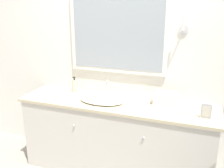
# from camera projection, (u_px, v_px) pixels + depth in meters

# --- Properties ---
(wall_back) EXTENTS (8.00, 0.18, 2.55)m
(wall_back) POSITION_uv_depth(u_px,v_px,m) (125.00, 57.00, 2.83)
(wall_back) COLOR white
(wall_back) RESTS_ON ground_plane
(vanity_counter) EXTENTS (2.13, 0.57, 0.85)m
(vanity_counter) POSITION_uv_depth(u_px,v_px,m) (116.00, 137.00, 2.81)
(vanity_counter) COLOR beige
(vanity_counter) RESTS_ON ground_plane
(sink_basin) EXTENTS (0.49, 0.36, 0.19)m
(sink_basin) POSITION_uv_depth(u_px,v_px,m) (102.00, 99.00, 2.71)
(sink_basin) COLOR silver
(sink_basin) RESTS_ON vanity_counter
(soap_bottle) EXTENTS (0.06, 0.06, 0.19)m
(soap_bottle) POSITION_uv_depth(u_px,v_px,m) (75.00, 86.00, 2.98)
(soap_bottle) COLOR beige
(soap_bottle) RESTS_ON vanity_counter
(appliance_box) EXTENTS (0.25, 0.13, 0.14)m
(appliance_box) POSITION_uv_depth(u_px,v_px,m) (166.00, 99.00, 2.59)
(appliance_box) COLOR white
(appliance_box) RESTS_ON vanity_counter
(picture_frame) EXTENTS (0.09, 0.01, 0.14)m
(picture_frame) POSITION_uv_depth(u_px,v_px,m) (206.00, 111.00, 2.28)
(picture_frame) COLOR #B2B2B7
(picture_frame) RESTS_ON vanity_counter
(hand_towel_near_sink) EXTENTS (0.17, 0.11, 0.03)m
(hand_towel_near_sink) POSITION_uv_depth(u_px,v_px,m) (141.00, 109.00, 2.46)
(hand_towel_near_sink) COLOR white
(hand_towel_near_sink) RESTS_ON vanity_counter
(metal_tray) EXTENTS (0.16, 0.10, 0.01)m
(metal_tray) POSITION_uv_depth(u_px,v_px,m) (185.00, 112.00, 2.43)
(metal_tray) COLOR silver
(metal_tray) RESTS_ON vanity_counter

